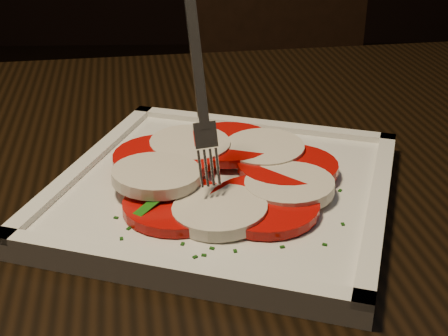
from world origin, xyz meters
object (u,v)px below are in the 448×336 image
chair (287,86)px  fork (196,78)px  plate (224,191)px  table (292,248)px

chair → fork: 1.00m
plate → fork: size_ratio=1.77×
chair → fork: (-0.20, -0.93, 0.33)m
chair → plate: (-0.18, -0.92, 0.22)m
chair → fork: bearing=-108.4°
table → fork: fork is taller
chair → table: bearing=-103.1°
table → fork: bearing=-142.7°
plate → table: bearing=41.3°
plate → fork: (-0.02, -0.01, 0.11)m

